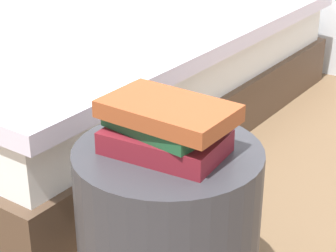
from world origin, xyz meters
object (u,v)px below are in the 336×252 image
(book_maroon, at_px, (167,142))
(book_forest, at_px, (165,122))
(bed, at_px, (82,60))
(book_rust, at_px, (168,111))
(side_table, at_px, (168,234))

(book_maroon, height_order, book_forest, book_forest)
(bed, bearing_deg, book_rust, -38.58)
(book_rust, bearing_deg, book_maroon, -109.04)
(book_maroon, relative_size, book_forest, 1.11)
(side_table, bearing_deg, book_rust, -55.48)
(book_maroon, bearing_deg, side_table, 105.46)
(bed, distance_m, book_maroon, 1.43)
(bed, xyz_separation_m, book_rust, (1.06, -0.91, 0.33))
(book_maroon, height_order, book_rust, book_rust)
(bed, height_order, book_maroon, bed)
(book_rust, bearing_deg, bed, 141.27)
(bed, relative_size, book_rust, 7.05)
(book_rust, bearing_deg, side_table, 126.38)
(bed, distance_m, book_forest, 1.41)
(book_maroon, bearing_deg, book_rust, 65.13)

